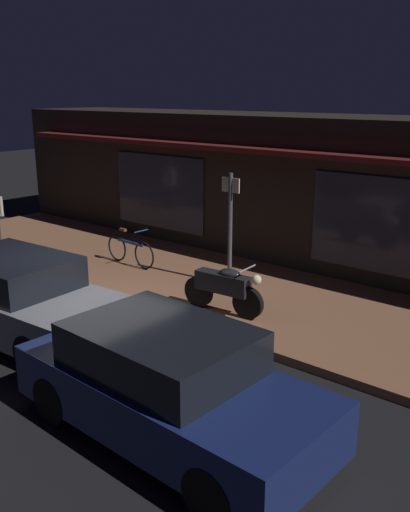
# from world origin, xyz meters

# --- Properties ---
(ground_plane) EXTENTS (60.00, 60.00, 0.00)m
(ground_plane) POSITION_xyz_m (0.00, 0.00, 0.00)
(ground_plane) COLOR black
(sidewalk_slab) EXTENTS (18.00, 4.00, 0.15)m
(sidewalk_slab) POSITION_xyz_m (0.00, 3.00, 0.07)
(sidewalk_slab) COLOR brown
(sidewalk_slab) RESTS_ON ground_plane
(storefront_building) EXTENTS (18.00, 3.30, 3.60)m
(storefront_building) POSITION_xyz_m (0.00, 6.39, 1.80)
(storefront_building) COLOR black
(storefront_building) RESTS_ON ground_plane
(motorcycle) EXTENTS (1.70, 0.55, 0.97)m
(motorcycle) POSITION_xyz_m (1.56, 1.83, 0.65)
(motorcycle) COLOR black
(motorcycle) RESTS_ON sidewalk_slab
(bicycle_parked) EXTENTS (1.66, 0.42, 0.91)m
(bicycle_parked) POSITION_xyz_m (-2.06, 2.80, 0.51)
(bicycle_parked) COLOR black
(bicycle_parked) RESTS_ON sidewalk_slab
(sign_post) EXTENTS (0.44, 0.09, 2.40)m
(sign_post) POSITION_xyz_m (0.65, 3.17, 1.51)
(sign_post) COLOR #47474C
(sign_post) RESTS_ON sidewalk_slab
(parked_car_far) EXTENTS (4.21, 2.04, 1.42)m
(parked_car_far) POSITION_xyz_m (-0.82, -1.03, 0.70)
(parked_car_far) COLOR black
(parked_car_far) RESTS_ON ground_plane
(parked_car_across) EXTENTS (4.15, 1.88, 1.42)m
(parked_car_across) POSITION_xyz_m (3.33, -1.55, 0.70)
(parked_car_across) COLOR black
(parked_car_across) RESTS_ON ground_plane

